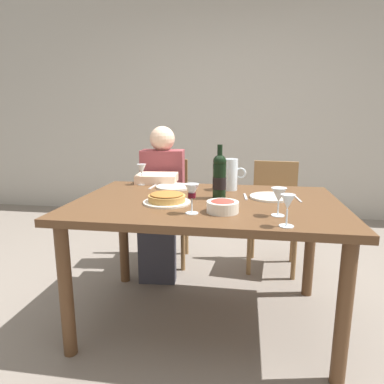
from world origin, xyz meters
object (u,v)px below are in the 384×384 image
object	(u,v)px
wine_glass_spare	(288,204)
wine_glass_left_diner	(279,196)
wine_glass_right_diner	(192,193)
wine_bottle	(219,176)
diner_left	(161,196)
baked_tart	(167,198)
chair_left	(166,203)
chair_right	(274,208)
salad_bowl	(223,206)
dinner_plate_right_setting	(271,197)
wine_glass_centre	(142,170)
water_pitcher	(230,176)
dining_table	(207,216)
dinner_plate_left_setting	(174,187)

from	to	relation	value
wine_glass_spare	wine_glass_left_diner	bearing A→B (deg)	97.61
wine_glass_right_diner	wine_glass_spare	size ratio (longest dim) A/B	1.04
wine_bottle	diner_left	bearing A→B (deg)	129.51
diner_left	baked_tart	bearing A→B (deg)	101.54
chair_left	diner_left	xyz separation A→B (m)	(0.02, -0.24, 0.12)
wine_bottle	chair_right	distance (m)	1.01
salad_bowl	dinner_plate_right_setting	distance (m)	0.44
baked_tart	wine_glass_left_diner	xyz separation A→B (m)	(0.58, -0.16, 0.07)
wine_glass_centre	salad_bowl	bearing A→B (deg)	-46.23
wine_bottle	wine_glass_right_diner	bearing A→B (deg)	-107.18
wine_bottle	baked_tart	distance (m)	0.34
dinner_plate_right_setting	chair_left	bearing A→B (deg)	136.16
diner_left	chair_left	bearing A→B (deg)	-90.84
water_pitcher	diner_left	distance (m)	0.70
wine_glass_left_diner	diner_left	size ratio (longest dim) A/B	0.12
wine_glass_right_diner	diner_left	xyz separation A→B (m)	(-0.40, 0.96, -0.25)
baked_tart	water_pitcher	bearing A→B (deg)	51.83
salad_bowl	wine_glass_spare	bearing A→B (deg)	-32.85
wine_glass_left_diner	water_pitcher	bearing A→B (deg)	113.97
dining_table	dinner_plate_left_setting	xyz separation A→B (m)	(-0.26, 0.33, 0.10)
chair_left	diner_left	bearing A→B (deg)	89.16
wine_bottle	dinner_plate_right_setting	world-z (taller)	wine_bottle
wine_glass_spare	chair_left	distance (m)	1.63
dinner_plate_right_setting	diner_left	bearing A→B (deg)	145.42
salad_bowl	wine_glass_left_diner	size ratio (longest dim) A/B	1.17
chair_left	wine_glass_centre	bearing A→B (deg)	79.38
dinner_plate_right_setting	diner_left	world-z (taller)	diner_left
wine_bottle	wine_glass_spare	xyz separation A→B (m)	(0.33, -0.49, -0.03)
wine_glass_centre	dinner_plate_right_setting	distance (m)	0.93
water_pitcher	wine_glass_right_diner	world-z (taller)	water_pitcher
salad_bowl	wine_glass_right_diner	xyz separation A→B (m)	(-0.15, -0.05, 0.07)
dining_table	wine_glass_spare	xyz separation A→B (m)	(0.40, -0.43, 0.19)
salad_bowl	diner_left	distance (m)	1.08
dinner_plate_right_setting	wine_glass_centre	bearing A→B (deg)	162.04
wine_bottle	water_pitcher	distance (m)	0.26
chair_right	dining_table	bearing A→B (deg)	68.82
dining_table	baked_tart	world-z (taller)	baked_tart
dining_table	dinner_plate_right_setting	xyz separation A→B (m)	(0.37, 0.12, 0.10)
wine_bottle	salad_bowl	distance (m)	0.32
dining_table	baked_tart	distance (m)	0.26
water_pitcher	wine_glass_left_diner	xyz separation A→B (m)	(0.26, -0.58, 0.01)
wine_glass_centre	dinner_plate_left_setting	size ratio (longest dim) A/B	0.59
water_pitcher	dinner_plate_right_setting	xyz separation A→B (m)	(0.25, -0.20, -0.08)
water_pitcher	baked_tart	bearing A→B (deg)	-128.17
wine_bottle	chair_right	bearing A→B (deg)	65.19
wine_glass_spare	chair_left	size ratio (longest dim) A/B	0.16
wine_glass_spare	dinner_plate_left_setting	distance (m)	1.00
dinner_plate_right_setting	diner_left	distance (m)	0.99
dining_table	diner_left	distance (m)	0.81
salad_bowl	wine_glass_spare	xyz separation A→B (m)	(0.29, -0.19, 0.07)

